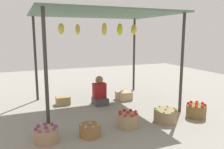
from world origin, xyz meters
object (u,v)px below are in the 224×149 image
object	(u,v)px
vendor_person	(100,93)
basket_purple_onions	(46,135)
basket_red_tomatoes	(196,111)
wooden_crate_near_vendor	(63,101)
wooden_crate_stacked_rear	(124,96)
basket_limes	(165,116)
basket_potatoes	(90,130)
basket_red_apples	(128,120)

from	to	relation	value
vendor_person	basket_purple_onions	world-z (taller)	vendor_person
vendor_person	basket_red_tomatoes	distance (m)	2.49
basket_purple_onions	wooden_crate_near_vendor	bearing A→B (deg)	71.75
basket_red_tomatoes	wooden_crate_stacked_rear	distance (m)	2.14
wooden_crate_stacked_rear	vendor_person	bearing A→B (deg)	-170.83
basket_limes	wooden_crate_stacked_rear	distance (m)	1.90
basket_purple_onions	basket_red_tomatoes	size ratio (longest dim) A/B	0.96
basket_potatoes	basket_red_tomatoes	world-z (taller)	basket_red_tomatoes
basket_potatoes	wooden_crate_near_vendor	size ratio (longest dim) A/B	1.11
basket_red_apples	wooden_crate_near_vendor	bearing A→B (deg)	114.57
basket_potatoes	basket_limes	bearing A→B (deg)	1.92
basket_red_apples	wooden_crate_stacked_rear	distance (m)	2.00
vendor_person	basket_purple_onions	bearing A→B (deg)	-132.87
wooden_crate_near_vendor	wooden_crate_stacked_rear	size ratio (longest dim) A/B	0.89
basket_red_tomatoes	wooden_crate_near_vendor	world-z (taller)	basket_red_tomatoes
vendor_person	basket_red_apples	xyz separation A→B (m)	(0.00, -1.72, -0.15)
basket_potatoes	basket_limes	size ratio (longest dim) A/B	0.80
basket_red_tomatoes	wooden_crate_stacked_rear	world-z (taller)	basket_red_tomatoes
vendor_person	basket_red_tomatoes	world-z (taller)	vendor_person
vendor_person	wooden_crate_near_vendor	bearing A→B (deg)	159.79
basket_potatoes	basket_red_apples	world-z (taller)	basket_red_apples
basket_purple_onions	basket_red_tomatoes	world-z (taller)	basket_red_tomatoes
basket_purple_onions	basket_limes	size ratio (longest dim) A/B	0.83
vendor_person	wooden_crate_stacked_rear	size ratio (longest dim) A/B	1.89
wooden_crate_near_vendor	basket_red_apples	bearing A→B (deg)	-65.43
basket_purple_onions	basket_potatoes	bearing A→B (deg)	-5.03
basket_red_apples	wooden_crate_stacked_rear	bearing A→B (deg)	66.94
basket_purple_onions	wooden_crate_stacked_rear	size ratio (longest dim) A/B	1.03
basket_purple_onions	basket_limes	xyz separation A→B (m)	(2.52, -0.01, 0.00)
vendor_person	basket_red_apples	world-z (taller)	vendor_person
basket_potatoes	wooden_crate_stacked_rear	distance (m)	2.54
basket_purple_onions	basket_red_apples	world-z (taller)	basket_red_apples
basket_red_apples	wooden_crate_near_vendor	world-z (taller)	basket_red_apples
basket_potatoes	wooden_crate_near_vendor	distance (m)	2.17
basket_potatoes	vendor_person	bearing A→B (deg)	65.28
basket_red_tomatoes	wooden_crate_stacked_rear	bearing A→B (deg)	115.52
basket_red_tomatoes	vendor_person	bearing A→B (deg)	133.49
wooden_crate_near_vendor	basket_red_tomatoes	bearing A→B (deg)	-39.06
basket_purple_onions	wooden_crate_near_vendor	size ratio (longest dim) A/B	1.16
basket_red_apples	basket_limes	distance (m)	0.89
vendor_person	basket_red_apples	bearing A→B (deg)	-89.83
vendor_person	basket_limes	xyz separation A→B (m)	(0.89, -1.77, -0.16)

